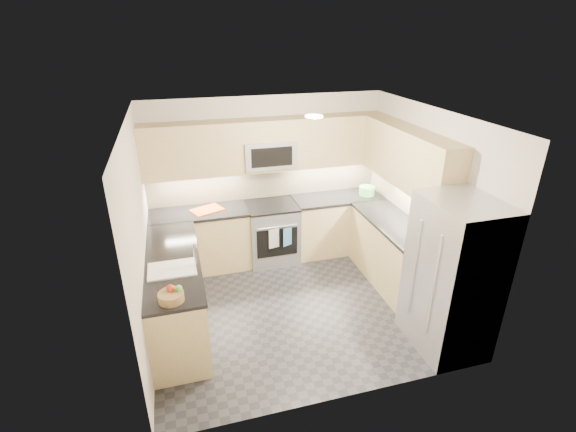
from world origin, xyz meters
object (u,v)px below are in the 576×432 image
object	(u,v)px
utensil_bowl	(367,191)
cutting_board	(207,210)
microwave	(269,153)
refrigerator	(452,277)
gas_range	(272,233)
fruit_basket	(171,297)

from	to	relation	value
utensil_bowl	cutting_board	size ratio (longest dim) A/B	0.56
microwave	refrigerator	world-z (taller)	microwave
microwave	refrigerator	distance (m)	3.04
refrigerator	cutting_board	size ratio (longest dim) A/B	4.16
utensil_bowl	cutting_board	distance (m)	2.52
refrigerator	utensil_bowl	bearing A→B (deg)	87.45
refrigerator	utensil_bowl	distance (m)	2.40
gas_range	utensil_bowl	distance (m)	1.65
refrigerator	cutting_board	xyz separation A→B (m)	(-2.41, 2.46, 0.05)
gas_range	refrigerator	distance (m)	2.86
gas_range	cutting_board	distance (m)	1.08
gas_range	refrigerator	size ratio (longest dim) A/B	0.51
microwave	utensil_bowl	xyz separation A→B (m)	(1.56, -0.16, -0.69)
gas_range	refrigerator	world-z (taller)	refrigerator
microwave	cutting_board	distance (m)	1.23
refrigerator	utensil_bowl	size ratio (longest dim) A/B	7.40
utensil_bowl	fruit_basket	size ratio (longest dim) A/B	0.97
microwave	fruit_basket	size ratio (longest dim) A/B	3.03
gas_range	cutting_board	world-z (taller)	cutting_board
fruit_basket	utensil_bowl	bearing A→B (deg)	34.01
gas_range	fruit_basket	distance (m)	2.65
gas_range	utensil_bowl	bearing A→B (deg)	-1.15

